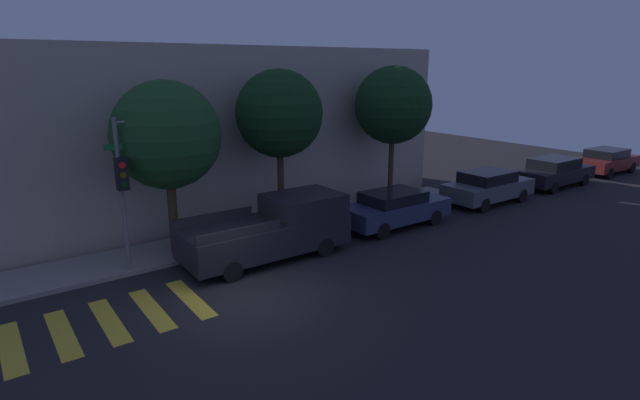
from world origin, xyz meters
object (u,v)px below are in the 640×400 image
object	(u,v)px
traffic_light_pole	(137,166)
sedan_near_corner	(394,208)
sedan_middle	(488,186)
sedan_tail_of_row	(606,160)
pickup_truck	(274,229)
tree_far_end	(393,105)
sedan_far_end	(554,172)
tree_near_corner	(167,135)
tree_midblock	(279,114)

from	to	relation	value
traffic_light_pole	sedan_near_corner	world-z (taller)	traffic_light_pole
sedan_middle	sedan_tail_of_row	size ratio (longest dim) A/B	1.03
pickup_truck	tree_far_end	bearing A→B (deg)	16.19
traffic_light_pole	tree_far_end	xyz separation A→B (m)	(10.71, 0.77, 1.17)
traffic_light_pole	sedan_far_end	bearing A→B (deg)	-3.60
pickup_truck	tree_near_corner	size ratio (longest dim) A/B	0.95
traffic_light_pole	sedan_near_corner	bearing A→B (deg)	-8.00
sedan_near_corner	tree_midblock	bearing A→B (deg)	151.64
tree_far_end	sedan_near_corner	bearing A→B (deg)	-129.90
sedan_middle	sedan_far_end	world-z (taller)	sedan_far_end
sedan_near_corner	sedan_tail_of_row	distance (m)	16.60
tree_far_end	tree_midblock	bearing A→B (deg)	180.00
sedan_near_corner	tree_near_corner	world-z (taller)	tree_near_corner
tree_near_corner	tree_far_end	size ratio (longest dim) A/B	0.93
sedan_near_corner	tree_far_end	xyz separation A→B (m)	(1.70, 2.04, 3.64)
sedan_tail_of_row	tree_near_corner	distance (m)	24.71
sedan_tail_of_row	sedan_middle	bearing A→B (deg)	-180.00
sedan_far_end	pickup_truck	bearing A→B (deg)	-180.00
traffic_light_pole	tree_near_corner	size ratio (longest dim) A/B	0.82
sedan_far_end	tree_far_end	size ratio (longest dim) A/B	0.77
sedan_tail_of_row	tree_far_end	xyz separation A→B (m)	(-14.89, 2.04, 3.63)
tree_near_corner	sedan_tail_of_row	bearing A→B (deg)	-4.77
sedan_far_end	tree_near_corner	world-z (taller)	tree_near_corner
pickup_truck	sedan_far_end	size ratio (longest dim) A/B	1.15
traffic_light_pole	tree_midblock	bearing A→B (deg)	8.39
tree_near_corner	tree_midblock	xyz separation A→B (m)	(4.05, 0.00, 0.42)
pickup_truck	tree_midblock	size ratio (longest dim) A/B	0.90
pickup_truck	traffic_light_pole	bearing A→B (deg)	161.08
sedan_far_end	sedan_tail_of_row	xyz separation A→B (m)	(5.46, 0.00, -0.03)
traffic_light_pole	sedan_middle	xyz separation A→B (m)	(14.73, -1.27, -2.43)
sedan_far_end	sedan_middle	bearing A→B (deg)	-180.00
traffic_light_pole	sedan_far_end	world-z (taller)	traffic_light_pole
pickup_truck	sedan_near_corner	world-z (taller)	pickup_truck
pickup_truck	tree_far_end	distance (m)	8.07
traffic_light_pole	pickup_truck	world-z (taller)	traffic_light_pole
sedan_middle	tree_midblock	bearing A→B (deg)	167.90
sedan_near_corner	sedan_far_end	bearing A→B (deg)	0.00
sedan_far_end	tree_midblock	world-z (taller)	tree_midblock
sedan_middle	traffic_light_pole	bearing A→B (deg)	175.09
sedan_middle	tree_near_corner	size ratio (longest dim) A/B	0.78
sedan_far_end	tree_near_corner	bearing A→B (deg)	173.87
pickup_truck	sedan_tail_of_row	world-z (taller)	pickup_truck
tree_near_corner	sedan_near_corner	bearing A→B (deg)	-14.60
sedan_tail_of_row	tree_far_end	bearing A→B (deg)	172.21
tree_midblock	tree_far_end	world-z (taller)	tree_far_end
tree_midblock	traffic_light_pole	bearing A→B (deg)	-171.61
sedan_middle	sedan_tail_of_row	world-z (taller)	sedan_middle
tree_far_end	sedan_far_end	bearing A→B (deg)	-12.19
sedan_near_corner	sedan_tail_of_row	size ratio (longest dim) A/B	1.03
sedan_middle	tree_midblock	world-z (taller)	tree_midblock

